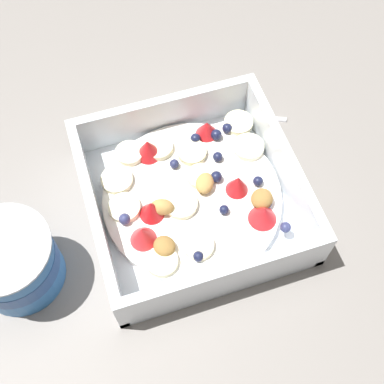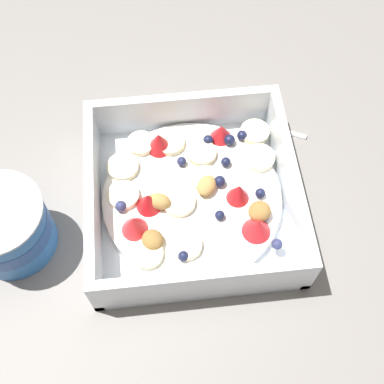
# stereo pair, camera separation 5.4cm
# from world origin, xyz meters

# --- Properties ---
(ground_plane) EXTENTS (2.40, 2.40, 0.00)m
(ground_plane) POSITION_xyz_m (0.00, 0.00, 0.00)
(ground_plane) COLOR gray
(fruit_bowl) EXTENTS (0.22, 0.22, 0.06)m
(fruit_bowl) POSITION_xyz_m (0.01, 0.02, 0.02)
(fruit_bowl) COLOR white
(fruit_bowl) RESTS_ON ground
(spoon) EXTENTS (0.09, 0.17, 0.01)m
(spoon) POSITION_xyz_m (0.13, -0.02, 0.00)
(spoon) COLOR silver
(spoon) RESTS_ON ground
(yogurt_cup) EXTENTS (0.09, 0.09, 0.07)m
(yogurt_cup) POSITION_xyz_m (-0.02, 0.21, 0.04)
(yogurt_cup) COLOR #3370B7
(yogurt_cup) RESTS_ON ground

